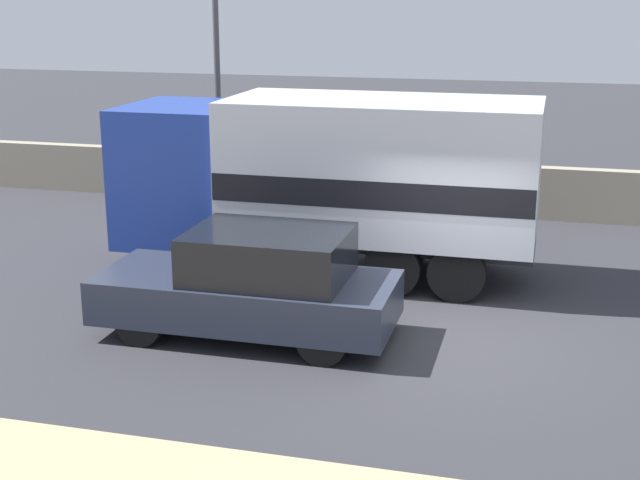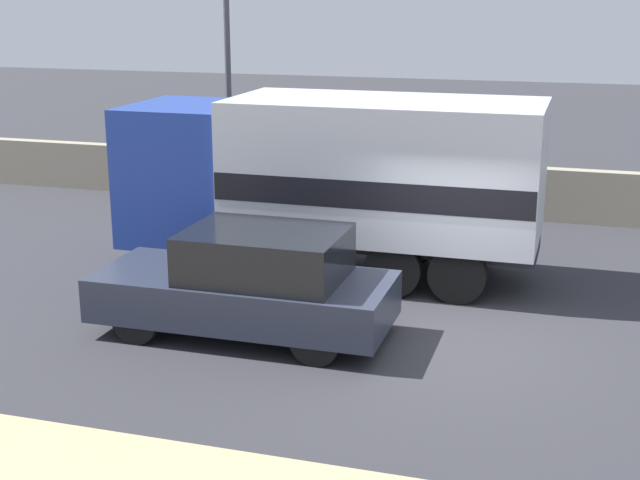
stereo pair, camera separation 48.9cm
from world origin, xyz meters
name	(u,v)px [view 2 (the right image)]	position (x,y,z in m)	size (l,w,h in m)	color
ground_plane	(435,343)	(0.00, 0.00, 0.00)	(80.00, 80.00, 0.00)	#2D2D33
stone_wall_backdrop	(495,191)	(0.00, 7.91, 0.59)	(60.00, 0.35, 1.18)	gray
street_lamp	(226,9)	(-6.15, 7.22, 4.57)	(0.56, 0.28, 8.01)	#4C4C51
box_truck	(337,174)	(-2.33, 2.91, 1.81)	(7.45, 2.58, 3.16)	navy
car_hatchback	(250,283)	(-2.69, -0.45, 0.80)	(4.40, 1.84, 1.63)	#282D3D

